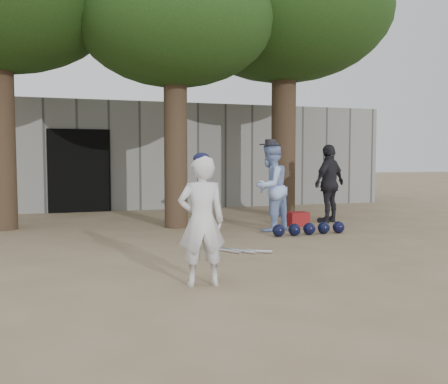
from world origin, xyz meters
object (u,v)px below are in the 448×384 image
object	(u,v)px
red_bag	(298,219)
spectator_dark	(329,184)
boy_player	(202,221)
spectator_blue	(270,187)

from	to	relation	value
red_bag	spectator_dark	bearing A→B (deg)	19.60
boy_player	spectator_dark	bearing A→B (deg)	-127.66
spectator_blue	spectator_dark	size ratio (longest dim) A/B	1.00
spectator_dark	boy_player	bearing A→B (deg)	19.38
spectator_blue	spectator_dark	bearing A→B (deg)	170.87
boy_player	spectator_blue	size ratio (longest dim) A/B	0.85
spectator_blue	spectator_dark	world-z (taller)	spectator_dark
spectator_blue	red_bag	world-z (taller)	spectator_blue
red_bag	spectator_blue	bearing A→B (deg)	-151.98
spectator_blue	red_bag	size ratio (longest dim) A/B	4.14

